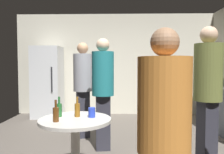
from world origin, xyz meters
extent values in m
cube|color=#5B544C|center=(0.00, 0.00, -0.05)|extent=(5.20, 5.20, 0.10)
cube|color=beige|center=(0.00, 2.63, 1.35)|extent=(5.32, 0.06, 2.70)
cube|color=silver|center=(-1.72, 2.20, 0.90)|extent=(0.70, 0.65, 1.80)
cube|color=#262628|center=(-1.51, 1.86, 0.99)|extent=(0.03, 0.03, 0.60)
cylinder|color=#B2B2B7|center=(2.23, 1.32, 0.97)|extent=(0.17, 0.17, 0.14)
sphere|color=black|center=(2.23, 1.32, 1.06)|extent=(0.04, 0.04, 0.04)
cylinder|color=beige|center=(-0.40, -1.03, 0.35)|extent=(0.10, 0.10, 0.70)
cylinder|color=beige|center=(-0.40, -1.03, 0.72)|extent=(0.80, 0.80, 0.03)
cylinder|color=#8C5919|center=(-0.39, -0.93, 0.81)|extent=(0.06, 0.06, 0.15)
cylinder|color=#8C5919|center=(-0.39, -0.93, 0.93)|extent=(0.02, 0.02, 0.08)
cylinder|color=#593314|center=(-0.57, -1.17, 0.81)|extent=(0.06, 0.06, 0.15)
cylinder|color=#593314|center=(-0.57, -1.17, 0.93)|extent=(0.02, 0.02, 0.08)
cylinder|color=#26662D|center=(-0.60, -0.94, 0.81)|extent=(0.06, 0.06, 0.15)
cylinder|color=#26662D|center=(-0.60, -0.94, 0.93)|extent=(0.02, 0.02, 0.08)
cylinder|color=blue|center=(-0.22, -0.96, 0.79)|extent=(0.08, 0.08, 0.11)
cube|color=#2D2D38|center=(-0.16, -0.01, 0.43)|extent=(0.24, 0.20, 0.86)
cylinder|color=#1E727A|center=(-0.16, -0.01, 1.20)|extent=(0.38, 0.38, 0.68)
sphere|color=#D8AD8C|center=(-0.16, -0.01, 1.64)|extent=(0.20, 0.20, 0.20)
cube|color=#2D2D38|center=(1.18, -0.68, 0.44)|extent=(0.21, 0.25, 0.89)
cylinder|color=olive|center=(1.18, -0.68, 1.24)|extent=(0.39, 0.39, 0.70)
sphere|color=#D8AD8C|center=(1.18, -0.68, 1.70)|extent=(0.21, 0.21, 0.21)
cube|color=#2D2D38|center=(-0.56, 0.59, 0.43)|extent=(0.27, 0.24, 0.85)
cylinder|color=gray|center=(-0.56, 0.59, 1.19)|extent=(0.44, 0.44, 0.68)
sphere|color=tan|center=(-0.56, 0.59, 1.63)|extent=(0.20, 0.20, 0.20)
cylinder|color=orange|center=(0.37, -2.05, 1.07)|extent=(0.44, 0.44, 0.61)
sphere|color=tan|center=(0.37, -2.05, 1.47)|extent=(0.18, 0.18, 0.18)
camera|label=1|loc=(0.07, -3.47, 1.32)|focal=35.98mm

